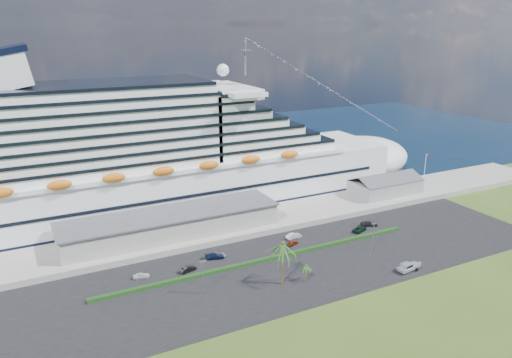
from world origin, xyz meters
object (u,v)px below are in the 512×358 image
cruise_ship (156,161)px  pickup_truck (408,267)px  boat_trailer (414,265)px  parked_car_3 (215,256)px

cruise_ship → pickup_truck: size_ratio=30.72×
cruise_ship → boat_trailer: bearing=-57.0°
parked_car_3 → boat_trailer: size_ratio=0.95×
cruise_ship → parked_car_3: 43.72m
parked_car_3 → pickup_truck: bearing=-108.7°
boat_trailer → pickup_truck: bearing=-171.0°
boat_trailer → parked_car_3: bearing=146.5°
cruise_ship → boat_trailer: (44.36, -68.36, -15.54)m
parked_car_3 → boat_trailer: (41.77, -27.69, 0.29)m
parked_car_3 → pickup_truck: pickup_truck is taller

